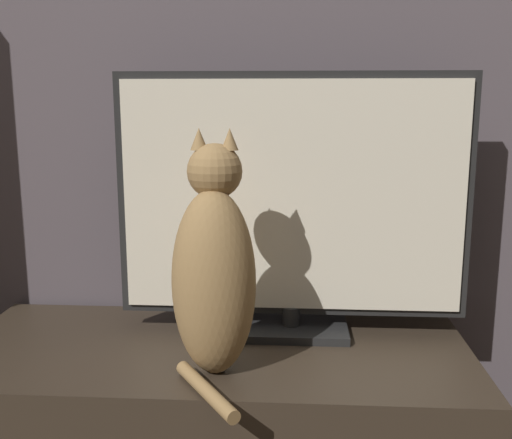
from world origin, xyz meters
TOP-DOWN VIEW (x-y plane):
  - tv_stand at (0.00, 0.92)m, footprint 1.21×0.53m
  - tv at (0.19, 1.02)m, footprint 0.85×0.17m
  - cat at (0.02, 0.79)m, footprint 0.18×0.31m

SIDE VIEW (x-z plane):
  - tv_stand at x=0.00m, z-range 0.00..0.42m
  - cat at x=0.02m, z-range 0.38..0.90m
  - tv at x=0.19m, z-range 0.42..1.06m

